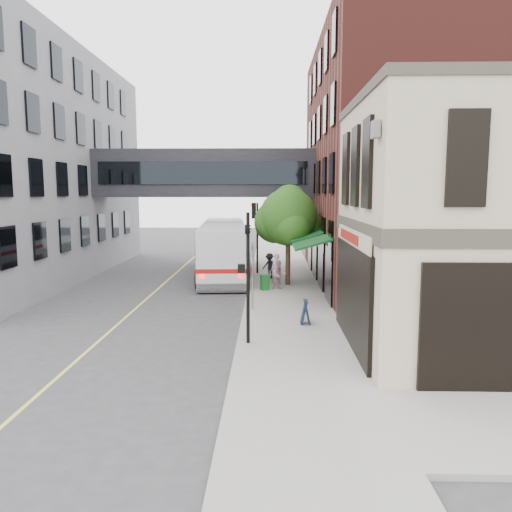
{
  "coord_description": "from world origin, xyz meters",
  "views": [
    {
      "loc": [
        1.07,
        -14.71,
        5.33
      ],
      "look_at": [
        0.62,
        4.38,
        2.87
      ],
      "focal_mm": 35.0,
      "sensor_mm": 36.0,
      "label": 1
    }
  ],
  "objects_px": {
    "pedestrian_b": "(279,275)",
    "sandwich_board": "(305,312)",
    "pedestrian_a": "(277,269)",
    "pedestrian_c": "(270,266)",
    "newspaper_box": "(265,282)",
    "bus": "(224,247)"
  },
  "relations": [
    {
      "from": "pedestrian_b",
      "to": "sandwich_board",
      "type": "bearing_deg",
      "value": -99.54
    },
    {
      "from": "pedestrian_a",
      "to": "pedestrian_b",
      "type": "bearing_deg",
      "value": -65.83
    },
    {
      "from": "pedestrian_b",
      "to": "pedestrian_c",
      "type": "height_order",
      "value": "pedestrian_b"
    },
    {
      "from": "pedestrian_c",
      "to": "sandwich_board",
      "type": "bearing_deg",
      "value": -49.89
    },
    {
      "from": "pedestrian_c",
      "to": "newspaper_box",
      "type": "bearing_deg",
      "value": -61.56
    },
    {
      "from": "newspaper_box",
      "to": "sandwich_board",
      "type": "xyz_separation_m",
      "value": [
        1.64,
        -6.87,
        0.06
      ]
    },
    {
      "from": "bus",
      "to": "pedestrian_c",
      "type": "height_order",
      "value": "bus"
    },
    {
      "from": "bus",
      "to": "newspaper_box",
      "type": "bearing_deg",
      "value": -64.04
    },
    {
      "from": "pedestrian_a",
      "to": "pedestrian_c",
      "type": "xyz_separation_m",
      "value": [
        -0.39,
        2.27,
        -0.13
      ]
    },
    {
      "from": "pedestrian_a",
      "to": "sandwich_board",
      "type": "bearing_deg",
      "value": -63.1
    },
    {
      "from": "pedestrian_c",
      "to": "sandwich_board",
      "type": "relative_size",
      "value": 1.6
    },
    {
      "from": "newspaper_box",
      "to": "sandwich_board",
      "type": "distance_m",
      "value": 7.07
    },
    {
      "from": "bus",
      "to": "sandwich_board",
      "type": "relative_size",
      "value": 13.15
    },
    {
      "from": "pedestrian_a",
      "to": "sandwich_board",
      "type": "height_order",
      "value": "pedestrian_a"
    },
    {
      "from": "pedestrian_b",
      "to": "pedestrian_c",
      "type": "distance_m",
      "value": 3.46
    },
    {
      "from": "bus",
      "to": "pedestrian_b",
      "type": "height_order",
      "value": "bus"
    },
    {
      "from": "bus",
      "to": "pedestrian_c",
      "type": "distance_m",
      "value": 3.65
    },
    {
      "from": "sandwich_board",
      "to": "newspaper_box",
      "type": "bearing_deg",
      "value": 103.66
    },
    {
      "from": "newspaper_box",
      "to": "sandwich_board",
      "type": "relative_size",
      "value": 0.88
    },
    {
      "from": "newspaper_box",
      "to": "sandwich_board",
      "type": "bearing_deg",
      "value": -98.52
    },
    {
      "from": "pedestrian_c",
      "to": "sandwich_board",
      "type": "xyz_separation_m",
      "value": [
        1.38,
        -10.46,
        -0.29
      ]
    },
    {
      "from": "pedestrian_a",
      "to": "sandwich_board",
      "type": "distance_m",
      "value": 8.26
    }
  ]
}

